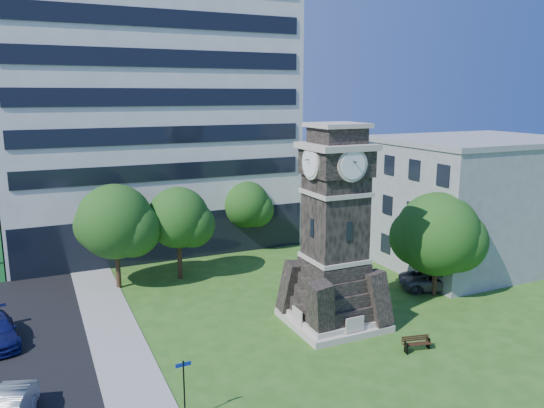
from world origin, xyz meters
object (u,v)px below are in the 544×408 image
car_east_lot (435,280)px  street_sign (184,384)px  park_bench (417,343)px  clock_tower (334,240)px

car_east_lot → street_sign: (-20.70, -7.94, 1.08)m
park_bench → car_east_lot: bearing=56.1°
clock_tower → car_east_lot: bearing=11.0°
car_east_lot → street_sign: street_sign is taller
clock_tower → car_east_lot: (9.72, 1.89, -4.59)m
street_sign → car_east_lot: bearing=17.8°
clock_tower → park_bench: bearing=-64.7°
clock_tower → car_east_lot: clock_tower is taller
clock_tower → park_bench: clock_tower is taller
car_east_lot → park_bench: (-7.36, -6.89, -0.26)m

